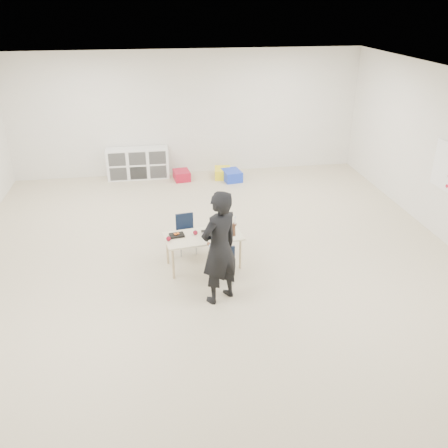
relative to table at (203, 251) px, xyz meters
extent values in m
plane|color=beige|center=(0.18, -0.07, -0.27)|extent=(9.00, 9.00, 0.00)
plane|color=white|center=(0.18, -0.07, 2.53)|extent=(9.00, 9.00, 0.00)
cube|color=white|center=(0.18, 4.43, 1.13)|extent=(8.00, 0.02, 2.80)
cube|color=beige|center=(0.00, 0.00, 0.25)|extent=(1.23, 0.74, 0.03)
cube|color=black|center=(0.10, 0.06, 0.28)|extent=(0.24, 0.19, 0.03)
cube|color=black|center=(-0.40, 0.04, 0.28)|extent=(0.24, 0.19, 0.03)
cube|color=white|center=(0.02, -0.12, 0.31)|extent=(0.08, 0.08, 0.10)
ellipsoid|color=#D7AC58|center=(0.25, -0.06, 0.30)|extent=(0.09, 0.09, 0.07)
sphere|color=maroon|center=(-0.11, 0.04, 0.30)|extent=(0.07, 0.07, 0.07)
sphere|color=maroon|center=(-0.53, -0.09, 0.30)|extent=(0.07, 0.07, 0.07)
cube|color=white|center=(-1.02, 4.21, 0.08)|extent=(1.40, 0.40, 0.70)
cube|color=white|center=(4.16, 0.53, 0.98)|extent=(0.02, 0.60, 0.80)
imported|color=black|center=(0.11, -0.93, 0.54)|extent=(0.71, 0.64, 1.62)
cube|color=#AE112A|center=(-0.04, 3.91, -0.16)|extent=(0.40, 0.48, 0.22)
cube|color=yellow|center=(0.91, 3.91, -0.16)|extent=(0.41, 0.50, 0.23)
cube|color=blue|center=(1.09, 3.70, -0.15)|extent=(0.45, 0.54, 0.24)
camera|label=1|loc=(-0.69, -6.39, 3.56)|focal=38.00mm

